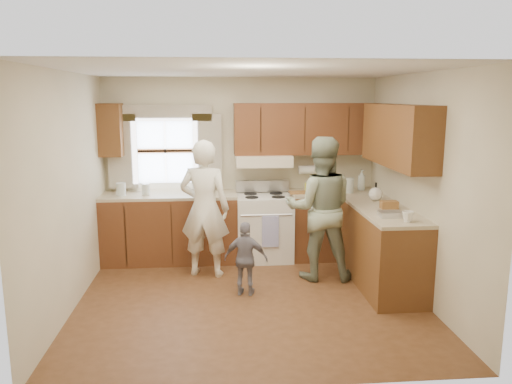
{
  "coord_description": "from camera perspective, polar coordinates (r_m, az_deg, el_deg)",
  "views": [
    {
      "loc": [
        -0.38,
        -5.26,
        2.24
      ],
      "look_at": [
        0.1,
        0.4,
        1.15
      ],
      "focal_mm": 35.0,
      "sensor_mm": 36.0,
      "label": 1
    }
  ],
  "objects": [
    {
      "name": "kitchen_fixtures",
      "position": [
        6.56,
        3.97,
        -1.5
      ],
      "size": [
        3.8,
        2.25,
        2.15
      ],
      "color": "#401F0D",
      "rests_on": "ground"
    },
    {
      "name": "child",
      "position": [
        5.71,
        -1.15,
        -7.64
      ],
      "size": [
        0.54,
        0.32,
        0.85
      ],
      "primitive_type": "imported",
      "rotation": [
        0.0,
        0.0,
        2.9
      ],
      "color": "gray",
      "rests_on": "ground"
    },
    {
      "name": "room",
      "position": [
        5.36,
        -0.71,
        0.23
      ],
      "size": [
        3.8,
        3.8,
        3.8
      ],
      "color": "#4F2F18",
      "rests_on": "ground"
    },
    {
      "name": "woman_left",
      "position": [
        6.26,
        -5.9,
        -1.9
      ],
      "size": [
        0.71,
        0.55,
        1.73
      ],
      "primitive_type": "imported",
      "rotation": [
        0.0,
        0.0,
        2.9
      ],
      "color": "white",
      "rests_on": "ground"
    },
    {
      "name": "woman_right",
      "position": [
        6.18,
        7.32,
        -1.9
      ],
      "size": [
        0.93,
        0.77,
        1.77
      ],
      "primitive_type": "imported",
      "rotation": [
        0.0,
        0.0,
        3.02
      ],
      "color": "#29422B",
      "rests_on": "ground"
    },
    {
      "name": "stove",
      "position": [
        6.95,
        0.93,
        -3.91
      ],
      "size": [
        0.76,
        0.67,
        1.07
      ],
      "color": "silver",
      "rests_on": "ground"
    }
  ]
}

